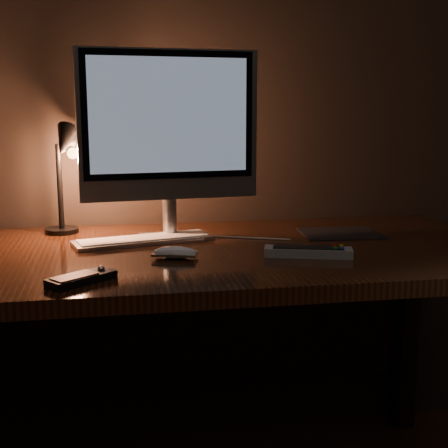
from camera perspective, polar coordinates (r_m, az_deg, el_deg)
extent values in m
cube|color=black|center=(2.01, -3.52, 17.36)|extent=(4.00, 0.02, 2.70)
cube|color=#361A0C|center=(1.64, -1.60, -2.96)|extent=(1.60, 0.75, 0.04)
cube|color=black|center=(2.28, 16.41, -9.29)|extent=(0.06, 0.06, 0.71)
cube|color=black|center=(2.05, -3.02, -8.16)|extent=(1.48, 0.02, 0.51)
cube|color=silver|center=(1.77, -4.88, -1.23)|extent=(0.18, 0.16, 0.01)
cylinder|color=silver|center=(1.78, -4.99, 0.76)|extent=(0.04, 0.04, 0.11)
cube|color=silver|center=(1.72, -5.03, 8.99)|extent=(0.49, 0.08, 0.40)
cube|color=black|center=(1.71, -4.99, 9.87)|extent=(0.46, 0.05, 0.34)
cube|color=#899CBC|center=(1.70, -4.99, 9.87)|extent=(0.43, 0.05, 0.31)
cube|color=silver|center=(1.73, -7.35, -1.42)|extent=(0.40, 0.20, 0.01)
cube|color=black|center=(1.86, 10.61, -0.84)|extent=(0.24, 0.19, 0.00)
ellipsoid|color=white|center=(1.54, -4.50, -2.77)|extent=(0.12, 0.08, 0.02)
cube|color=black|center=(1.36, -12.90, -4.91)|extent=(0.15, 0.14, 0.02)
cube|color=#693012|center=(1.36, -12.91, -4.53)|extent=(0.10, 0.09, 0.00)
sphere|color=silver|center=(1.36, -12.92, -4.46)|extent=(0.02, 0.02, 0.02)
cube|color=gray|center=(1.57, 7.70, -2.56)|extent=(0.22, 0.11, 0.02)
cube|color=black|center=(1.57, 7.71, -2.13)|extent=(0.18, 0.09, 0.00)
cylinder|color=red|center=(1.57, 7.72, -2.02)|extent=(0.01, 0.01, 0.00)
cylinder|color=#0C8C19|center=(1.57, 7.72, -2.02)|extent=(0.01, 0.01, 0.00)
cylinder|color=gold|center=(1.57, 7.72, -2.02)|extent=(0.01, 0.01, 0.00)
cylinder|color=#1433BF|center=(1.57, 7.72, -2.02)|extent=(0.01, 0.01, 0.00)
cylinder|color=black|center=(1.90, -14.58, -0.58)|extent=(0.11, 0.11, 0.01)
cylinder|color=black|center=(1.88, -14.77, 3.32)|extent=(0.02, 0.02, 0.25)
cone|color=black|center=(1.83, -14.22, 7.15)|extent=(0.15, 0.16, 0.12)
sphere|color=#FFB266|center=(1.81, -13.66, 6.30)|extent=(0.03, 0.03, 0.03)
cylinder|color=white|center=(1.72, -2.07, -1.56)|extent=(0.50, 0.13, 0.00)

